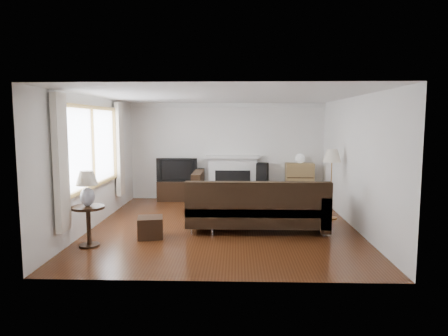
{
  "coord_description": "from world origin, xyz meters",
  "views": [
    {
      "loc": [
        0.25,
        -7.62,
        2.02
      ],
      "look_at": [
        0.0,
        0.3,
        1.1
      ],
      "focal_mm": 32.0,
      "sensor_mm": 36.0,
      "label": 1
    }
  ],
  "objects_px": {
    "floor_lamp": "(331,184)",
    "sectional_sofa": "(257,206)",
    "bookshelf": "(299,182)",
    "tv_stand": "(178,191)",
    "coffee_table": "(259,203)",
    "side_table": "(89,226)"
  },
  "relations": [
    {
      "from": "bookshelf",
      "to": "sectional_sofa",
      "type": "bearing_deg",
      "value": -113.68
    },
    {
      "from": "bookshelf",
      "to": "side_table",
      "type": "xyz_separation_m",
      "value": [
        -4.01,
        -3.9,
        -0.15
      ]
    },
    {
      "from": "tv_stand",
      "to": "floor_lamp",
      "type": "bearing_deg",
      "value": -27.93
    },
    {
      "from": "coffee_table",
      "to": "floor_lamp",
      "type": "xyz_separation_m",
      "value": [
        1.47,
        -0.56,
        0.53
      ]
    },
    {
      "from": "tv_stand",
      "to": "sectional_sofa",
      "type": "height_order",
      "value": "sectional_sofa"
    },
    {
      "from": "bookshelf",
      "to": "coffee_table",
      "type": "bearing_deg",
      "value": -129.88
    },
    {
      "from": "floor_lamp",
      "to": "sectional_sofa",
      "type": "bearing_deg",
      "value": -149.9
    },
    {
      "from": "tv_stand",
      "to": "bookshelf",
      "type": "distance_m",
      "value": 3.14
    },
    {
      "from": "bookshelf",
      "to": "floor_lamp",
      "type": "distance_m",
      "value": 1.94
    },
    {
      "from": "coffee_table",
      "to": "tv_stand",
      "type": "bearing_deg",
      "value": 125.34
    },
    {
      "from": "coffee_table",
      "to": "floor_lamp",
      "type": "bearing_deg",
      "value": -42.77
    },
    {
      "from": "tv_stand",
      "to": "coffee_table",
      "type": "distance_m",
      "value": 2.39
    },
    {
      "from": "sectional_sofa",
      "to": "side_table",
      "type": "distance_m",
      "value": 2.99
    },
    {
      "from": "sectional_sofa",
      "to": "floor_lamp",
      "type": "distance_m",
      "value": 1.86
    },
    {
      "from": "tv_stand",
      "to": "coffee_table",
      "type": "relative_size",
      "value": 0.99
    },
    {
      "from": "coffee_table",
      "to": "side_table",
      "type": "xyz_separation_m",
      "value": [
        -2.9,
        -2.57,
        0.13
      ]
    },
    {
      "from": "tv_stand",
      "to": "floor_lamp",
      "type": "height_order",
      "value": "floor_lamp"
    },
    {
      "from": "side_table",
      "to": "floor_lamp",
      "type": "bearing_deg",
      "value": 24.71
    },
    {
      "from": "floor_lamp",
      "to": "side_table",
      "type": "distance_m",
      "value": 4.83
    },
    {
      "from": "tv_stand",
      "to": "sectional_sofa",
      "type": "distance_m",
      "value": 3.36
    },
    {
      "from": "bookshelf",
      "to": "tv_stand",
      "type": "bearing_deg",
      "value": -179.29
    },
    {
      "from": "floor_lamp",
      "to": "side_table",
      "type": "height_order",
      "value": "floor_lamp"
    }
  ]
}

